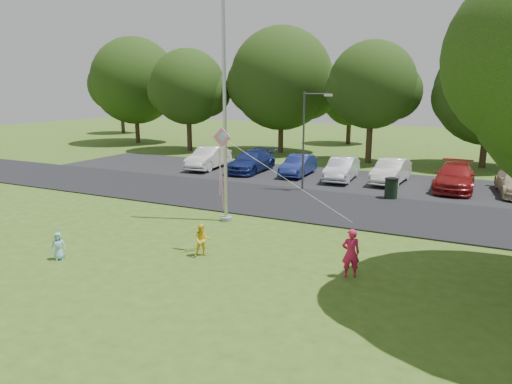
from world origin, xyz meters
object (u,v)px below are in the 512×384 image
at_px(flagpole, 225,119).
at_px(woman, 351,253).
at_px(kite, 224,152).
at_px(trash_can, 391,189).
at_px(child_yellow, 202,240).
at_px(child_blue, 58,246).
at_px(street_lamp, 308,132).

distance_m(flagpole, woman, 7.82).
relative_size(woman, kite, 0.31).
bearing_deg(trash_can, flagpole, -128.67).
distance_m(flagpole, child_yellow, 5.52).
bearing_deg(child_yellow, kite, 20.18).
bearing_deg(child_blue, child_yellow, -16.42).
relative_size(flagpole, child_yellow, 9.22).
xyz_separation_m(street_lamp, kite, (0.73, -9.99, 0.23)).
relative_size(street_lamp, woman, 3.60).
bearing_deg(woman, child_blue, -10.20).
distance_m(trash_can, woman, 10.34).
distance_m(trash_can, kite, 11.09).
xyz_separation_m(trash_can, kite, (-3.66, -10.08, 2.84)).
height_order(street_lamp, trash_can, street_lamp).
distance_m(street_lamp, kite, 10.02).
xyz_separation_m(street_lamp, trash_can, (4.39, 0.09, -2.61)).
height_order(trash_can, child_blue, trash_can).
height_order(child_yellow, child_blue, child_yellow).
xyz_separation_m(flagpole, kite, (1.81, -3.25, -0.79)).
bearing_deg(child_yellow, flagpole, 73.32).
height_order(flagpole, street_lamp, flagpole).
bearing_deg(child_yellow, child_blue, 174.19).
bearing_deg(street_lamp, trash_can, -6.15).
xyz_separation_m(trash_can, woman, (0.63, -10.32, 0.19)).
distance_m(flagpole, trash_can, 9.47).
relative_size(child_yellow, child_blue, 1.21).
distance_m(trash_can, child_blue, 15.33).
height_order(street_lamp, child_yellow, street_lamp).
distance_m(flagpole, street_lamp, 6.91).
xyz_separation_m(trash_can, child_yellow, (-4.13, -10.77, 0.01)).
relative_size(flagpole, woman, 6.90).
height_order(trash_can, child_yellow, child_yellow).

